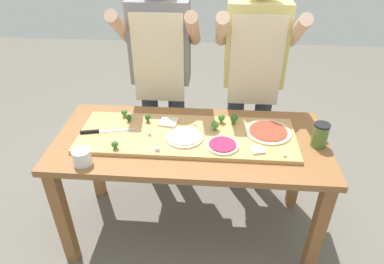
{
  "coord_description": "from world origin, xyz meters",
  "views": [
    {
      "loc": [
        0.13,
        -1.69,
        1.95
      ],
      "look_at": [
        0.01,
        0.0,
        0.83
      ],
      "focal_mm": 32.34,
      "sensor_mm": 36.0,
      "label": 1
    }
  ],
  "objects_px": {
    "chefs_knife": "(100,131)",
    "pizza_whole_cheese_artichoke": "(184,137)",
    "broccoli_floret_back_mid": "(221,118)",
    "flour_cup": "(82,158)",
    "broccoli_floret_front_right": "(147,118)",
    "cook_right": "(254,70)",
    "broccoli_floret_front_left": "(129,117)",
    "cheese_crumble_b": "(285,155)",
    "broccoli_floret_back_left": "(215,125)",
    "sauce_jar": "(320,135)",
    "broccoli_floret_back_right": "(115,144)",
    "cheese_crumble_e": "(132,114)",
    "prep_table": "(191,154)",
    "pizza_whole_tomato_red": "(268,132)",
    "pizza_whole_beet_magenta": "(223,145)",
    "cheese_crumble_a": "(149,133)",
    "cheese_crumble_d": "(157,149)",
    "broccoli_floret_front_mid": "(124,113)",
    "cheese_crumble_c": "(195,124)",
    "pizza_slice_far_left": "(257,150)",
    "pizza_slice_far_right": "(169,122)",
    "cook_left": "(161,67)",
    "broccoli_floret_center_left": "(234,118)"
  },
  "relations": [
    {
      "from": "pizza_slice_far_left",
      "to": "cook_right",
      "type": "xyz_separation_m",
      "value": [
        0.01,
        0.67,
        0.19
      ]
    },
    {
      "from": "pizza_whole_tomato_red",
      "to": "cheese_crumble_c",
      "type": "xyz_separation_m",
      "value": [
        -0.44,
        0.05,
        0.0
      ]
    },
    {
      "from": "broccoli_floret_back_left",
      "to": "cheese_crumble_b",
      "type": "height_order",
      "value": "broccoli_floret_back_left"
    },
    {
      "from": "broccoli_floret_front_left",
      "to": "cheese_crumble_b",
      "type": "bearing_deg",
      "value": -17.52
    },
    {
      "from": "chefs_knife",
      "to": "cheese_crumble_e",
      "type": "distance_m",
      "value": 0.25
    },
    {
      "from": "pizza_whole_beet_magenta",
      "to": "flour_cup",
      "type": "xyz_separation_m",
      "value": [
        -0.74,
        -0.18,
        0.01
      ]
    },
    {
      "from": "cook_right",
      "to": "broccoli_floret_front_right",
      "type": "bearing_deg",
      "value": -148.17
    },
    {
      "from": "prep_table",
      "to": "broccoli_floret_back_mid",
      "type": "height_order",
      "value": "broccoli_floret_back_mid"
    },
    {
      "from": "broccoli_floret_back_left",
      "to": "broccoli_floret_front_right",
      "type": "distance_m",
      "value": 0.43
    },
    {
      "from": "pizza_whole_tomato_red",
      "to": "pizza_whole_beet_magenta",
      "type": "xyz_separation_m",
      "value": [
        -0.27,
        -0.16,
        0.0
      ]
    },
    {
      "from": "broccoli_floret_back_left",
      "to": "cheese_crumble_e",
      "type": "xyz_separation_m",
      "value": [
        -0.53,
        0.13,
        -0.03
      ]
    },
    {
      "from": "prep_table",
      "to": "cheese_crumble_a",
      "type": "bearing_deg",
      "value": -176.29
    },
    {
      "from": "cook_left",
      "to": "cook_right",
      "type": "distance_m",
      "value": 0.64
    },
    {
      "from": "broccoli_floret_front_right",
      "to": "sauce_jar",
      "type": "height_order",
      "value": "sauce_jar"
    },
    {
      "from": "broccoli_floret_front_right",
      "to": "broccoli_floret_center_left",
      "type": "relative_size",
      "value": 0.73
    },
    {
      "from": "chefs_knife",
      "to": "cheese_crumble_c",
      "type": "bearing_deg",
      "value": 12.0
    },
    {
      "from": "pizza_whole_tomato_red",
      "to": "cheese_crumble_d",
      "type": "relative_size",
      "value": 13.06
    },
    {
      "from": "chefs_knife",
      "to": "pizza_slice_far_right",
      "type": "relative_size",
      "value": 2.97
    },
    {
      "from": "chefs_knife",
      "to": "pizza_whole_cheese_artichoke",
      "type": "distance_m",
      "value": 0.51
    },
    {
      "from": "broccoli_floret_back_left",
      "to": "sauce_jar",
      "type": "xyz_separation_m",
      "value": [
        0.6,
        -0.08,
        0.01
      ]
    },
    {
      "from": "pizza_whole_tomato_red",
      "to": "pizza_slice_far_right",
      "type": "bearing_deg",
      "value": 173.61
    },
    {
      "from": "pizza_whole_beet_magenta",
      "to": "broccoli_floret_front_left",
      "type": "bearing_deg",
      "value": 159.3
    },
    {
      "from": "chefs_knife",
      "to": "sauce_jar",
      "type": "height_order",
      "value": "sauce_jar"
    },
    {
      "from": "broccoli_floret_back_right",
      "to": "broccoli_floret_front_mid",
      "type": "relative_size",
      "value": 0.95
    },
    {
      "from": "pizza_whole_beet_magenta",
      "to": "cheese_crumble_b",
      "type": "xyz_separation_m",
      "value": [
        0.34,
        -0.07,
        0.0
      ]
    },
    {
      "from": "cook_left",
      "to": "broccoli_floret_front_mid",
      "type": "bearing_deg",
      "value": -117.53
    },
    {
      "from": "chefs_knife",
      "to": "pizza_whole_cheese_artichoke",
      "type": "relative_size",
      "value": 1.49
    },
    {
      "from": "broccoli_floret_front_mid",
      "to": "cheese_crumble_c",
      "type": "distance_m",
      "value": 0.46
    },
    {
      "from": "broccoli_floret_back_mid",
      "to": "cheese_crumble_a",
      "type": "relative_size",
      "value": 2.9
    },
    {
      "from": "cook_left",
      "to": "cook_right",
      "type": "xyz_separation_m",
      "value": [
        0.64,
        0.0,
        0.0
      ]
    },
    {
      "from": "cheese_crumble_d",
      "to": "sauce_jar",
      "type": "xyz_separation_m",
      "value": [
        0.91,
        0.15,
        0.04
      ]
    },
    {
      "from": "prep_table",
      "to": "broccoli_floret_front_right",
      "type": "relative_size",
      "value": 32.68
    },
    {
      "from": "broccoli_floret_front_left",
      "to": "cheese_crumble_a",
      "type": "height_order",
      "value": "broccoli_floret_front_left"
    },
    {
      "from": "cheese_crumble_a",
      "to": "flour_cup",
      "type": "relative_size",
      "value": 0.21
    },
    {
      "from": "pizza_whole_beet_magenta",
      "to": "pizza_whole_cheese_artichoke",
      "type": "bearing_deg",
      "value": 164.58
    },
    {
      "from": "pizza_slice_far_left",
      "to": "pizza_whole_cheese_artichoke",
      "type": "bearing_deg",
      "value": 167.75
    },
    {
      "from": "cheese_crumble_a",
      "to": "cook_right",
      "type": "xyz_separation_m",
      "value": [
        0.63,
        0.56,
        0.18
      ]
    },
    {
      "from": "broccoli_floret_back_mid",
      "to": "flour_cup",
      "type": "distance_m",
      "value": 0.85
    },
    {
      "from": "pizza_whole_tomato_red",
      "to": "sauce_jar",
      "type": "relative_size",
      "value": 1.9
    },
    {
      "from": "broccoli_floret_front_right",
      "to": "cook_right",
      "type": "height_order",
      "value": "cook_right"
    },
    {
      "from": "prep_table",
      "to": "broccoli_floret_back_mid",
      "type": "xyz_separation_m",
      "value": [
        0.18,
        0.15,
        0.17
      ]
    },
    {
      "from": "broccoli_floret_center_left",
      "to": "flour_cup",
      "type": "distance_m",
      "value": 0.92
    },
    {
      "from": "broccoli_floret_front_right",
      "to": "pizza_slice_far_right",
      "type": "bearing_deg",
      "value": -0.1
    },
    {
      "from": "prep_table",
      "to": "pizza_slice_far_right",
      "type": "height_order",
      "value": "pizza_slice_far_right"
    },
    {
      "from": "broccoli_floret_center_left",
      "to": "flour_cup",
      "type": "xyz_separation_m",
      "value": [
        -0.81,
        -0.42,
        -0.03
      ]
    },
    {
      "from": "broccoli_floret_center_left",
      "to": "broccoli_floret_front_right",
      "type": "bearing_deg",
      "value": -178.24
    },
    {
      "from": "broccoli_floret_front_right",
      "to": "broccoli_floret_back_mid",
      "type": "bearing_deg",
      "value": 3.12
    },
    {
      "from": "broccoli_floret_back_right",
      "to": "cook_right",
      "type": "bearing_deg",
      "value": 41.7
    },
    {
      "from": "prep_table",
      "to": "flour_cup",
      "type": "relative_size",
      "value": 16.29
    },
    {
      "from": "broccoli_floret_back_right",
      "to": "broccoli_floret_center_left",
      "type": "relative_size",
      "value": 0.73
    }
  ]
}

